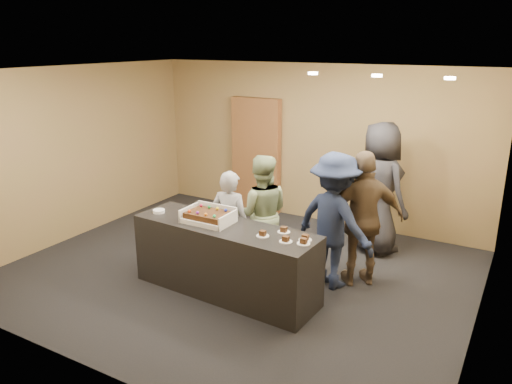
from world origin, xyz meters
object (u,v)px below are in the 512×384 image
(person_sage_man, at_px, (261,214))
(person_brown_extra, at_px, (364,219))
(storage_cabinet, at_px, (256,155))
(sheet_cake, at_px, (208,215))
(cake_box, at_px, (209,218))
(person_server_grey, at_px, (230,224))
(plate_stack, at_px, (159,211))
(person_navy_man, at_px, (334,221))
(serving_counter, at_px, (225,259))
(person_dark_suit, at_px, (379,188))

(person_sage_man, height_order, person_brown_extra, person_brown_extra)
(storage_cabinet, distance_m, sheet_cake, 3.14)
(sheet_cake, bearing_deg, cake_box, 89.18)
(sheet_cake, height_order, person_brown_extra, person_brown_extra)
(person_server_grey, bearing_deg, sheet_cake, 80.05)
(plate_stack, relative_size, person_navy_man, 0.09)
(cake_box, bearing_deg, person_sage_man, 69.53)
(serving_counter, height_order, sheet_cake, sheet_cake)
(person_brown_extra, bearing_deg, person_dark_suit, -119.42)
(person_brown_extra, bearing_deg, plate_stack, -11.55)
(person_sage_man, relative_size, person_navy_man, 0.92)
(person_navy_man, relative_size, person_dark_suit, 0.90)
(person_brown_extra, height_order, person_dark_suit, person_dark_suit)
(sheet_cake, relative_size, person_navy_man, 0.29)
(storage_cabinet, height_order, plate_stack, storage_cabinet)
(cake_box, xyz_separation_m, sheet_cake, (-0.00, -0.02, 0.05))
(sheet_cake, distance_m, person_dark_suit, 2.68)
(person_server_grey, height_order, person_navy_man, person_navy_man)
(serving_counter, bearing_deg, plate_stack, -175.04)
(plate_stack, height_order, person_dark_suit, person_dark_suit)
(sheet_cake, relative_size, plate_stack, 3.29)
(plate_stack, relative_size, person_dark_suit, 0.08)
(person_dark_suit, bearing_deg, sheet_cake, 86.42)
(storage_cabinet, xyz_separation_m, plate_stack, (0.24, -3.00, -0.12))
(sheet_cake, distance_m, person_brown_extra, 1.96)
(cake_box, relative_size, sheet_cake, 1.18)
(person_server_grey, relative_size, person_sage_man, 0.90)
(storage_cabinet, distance_m, person_server_grey, 2.74)
(person_navy_man, xyz_separation_m, person_brown_extra, (0.30, 0.23, 0.00))
(serving_counter, relative_size, person_server_grey, 1.64)
(cake_box, height_order, person_server_grey, person_server_grey)
(person_dark_suit, bearing_deg, serving_counter, 90.89)
(cake_box, relative_size, person_server_grey, 0.41)
(person_sage_man, bearing_deg, person_server_grey, 24.82)
(person_brown_extra, bearing_deg, storage_cabinet, -72.00)
(storage_cabinet, height_order, person_navy_man, storage_cabinet)
(cake_box, bearing_deg, plate_stack, -176.17)
(person_dark_suit, bearing_deg, plate_stack, 75.18)
(plate_stack, distance_m, person_brown_extra, 2.65)
(serving_counter, distance_m, person_navy_man, 1.45)
(serving_counter, height_order, person_server_grey, person_server_grey)
(serving_counter, distance_m, person_dark_suit, 2.61)
(cake_box, height_order, person_brown_extra, person_brown_extra)
(sheet_cake, bearing_deg, person_dark_suit, 56.38)
(serving_counter, bearing_deg, person_sage_man, 89.39)
(serving_counter, bearing_deg, storage_cabinet, 116.16)
(storage_cabinet, relative_size, person_dark_suit, 1.06)
(serving_counter, bearing_deg, person_dark_suit, 64.16)
(person_server_grey, xyz_separation_m, person_brown_extra, (1.60, 0.64, 0.15))
(cake_box, distance_m, person_server_grey, 0.48)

